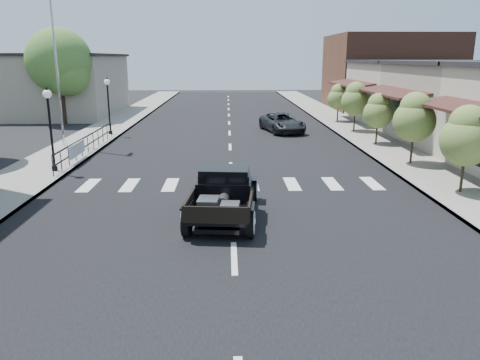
{
  "coord_description": "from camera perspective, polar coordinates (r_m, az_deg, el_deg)",
  "views": [
    {
      "loc": [
        -0.15,
        -13.81,
        4.87
      ],
      "look_at": [
        0.25,
        0.94,
        1.0
      ],
      "focal_mm": 35.0,
      "sensor_mm": 36.0,
      "label": 1
    }
  ],
  "objects": [
    {
      "name": "second_car",
      "position": [
        31.73,
        5.17,
        6.95
      ],
      "size": [
        3.07,
        4.9,
        1.26
      ],
      "primitive_type": "imported",
      "rotation": [
        0.0,
        0.0,
        0.23
      ],
      "color": "black",
      "rests_on": "ground"
    },
    {
      "name": "lamp_post_c",
      "position": [
        30.87,
        -15.72,
        8.69
      ],
      "size": [
        0.36,
        0.36,
        3.57
      ],
      "primitive_type": null,
      "color": "black",
      "rests_on": "sidewalk_left"
    },
    {
      "name": "banner",
      "position": [
        23.35,
        -19.19,
        2.96
      ],
      "size": [
        0.04,
        2.2,
        0.6
      ],
      "primitive_type": null,
      "color": "silver",
      "rests_on": "sidewalk_left"
    },
    {
      "name": "road_markings",
      "position": [
        24.3,
        -1.19,
        3.13
      ],
      "size": [
        12.0,
        60.0,
        0.06
      ],
      "primitive_type": null,
      "color": "silver",
      "rests_on": "ground"
    },
    {
      "name": "small_tree_a",
      "position": [
        18.46,
        25.75,
        3.22
      ],
      "size": [
        1.82,
        1.82,
        3.03
      ],
      "primitive_type": null,
      "color": "olive",
      "rests_on": "sidewalk_right"
    },
    {
      "name": "storefront_far",
      "position": [
        38.97,
        21.64,
        9.82
      ],
      "size": [
        10.0,
        9.0,
        4.5
      ],
      "primitive_type": "cube",
      "color": "#BFB6A2",
      "rests_on": "ground"
    },
    {
      "name": "small_tree_e",
      "position": [
        36.78,
        11.87,
        9.13
      ],
      "size": [
        1.62,
        1.62,
        2.71
      ],
      "primitive_type": null,
      "color": "olive",
      "rests_on": "sidewalk_right"
    },
    {
      "name": "low_building_left",
      "position": [
        44.43,
        -21.48,
        10.64
      ],
      "size": [
        10.0,
        12.0,
        5.0
      ],
      "primitive_type": "cube",
      "color": "#ACA090",
      "rests_on": "ground"
    },
    {
      "name": "railing",
      "position": [
        25.22,
        -18.07,
        4.33
      ],
      "size": [
        0.08,
        10.0,
        1.0
      ],
      "primitive_type": null,
      "color": "black",
      "rests_on": "sidewalk_left"
    },
    {
      "name": "ground",
      "position": [
        14.64,
        -0.9,
        -4.73
      ],
      "size": [
        120.0,
        120.0,
        0.0
      ],
      "primitive_type": "plane",
      "color": "black",
      "rests_on": "ground"
    },
    {
      "name": "road",
      "position": [
        29.22,
        -1.26,
        5.11
      ],
      "size": [
        14.0,
        80.0,
        0.02
      ],
      "primitive_type": "cube",
      "color": "black",
      "rests_on": "ground"
    },
    {
      "name": "small_tree_d",
      "position": [
        32.11,
        13.85,
        8.6
      ],
      "size": [
        1.85,
        1.85,
        3.09
      ],
      "primitive_type": null,
      "color": "olive",
      "rests_on": "sidewalk_right"
    },
    {
      "name": "hotrod_pickup",
      "position": [
        14.47,
        -1.95,
        -1.63
      ],
      "size": [
        2.61,
        4.83,
        1.61
      ],
      "primitive_type": null,
      "rotation": [
        0.0,
        0.0,
        -0.1
      ],
      "color": "black",
      "rests_on": "ground"
    },
    {
      "name": "flagpole",
      "position": [
        27.36,
        -21.68,
        15.19
      ],
      "size": [
        0.12,
        0.12,
        10.87
      ],
      "primitive_type": "cylinder",
      "color": "silver",
      "rests_on": "sidewalk_left"
    },
    {
      "name": "lamp_post_b",
      "position": [
        21.37,
        -22.08,
        5.72
      ],
      "size": [
        0.36,
        0.36,
        3.57
      ],
      "primitive_type": null,
      "color": "black",
      "rests_on": "sidewalk_left"
    },
    {
      "name": "small_tree_b",
      "position": [
        22.72,
        20.39,
        5.8
      ],
      "size": [
        1.88,
        1.88,
        3.13
      ],
      "primitive_type": null,
      "color": "olive",
      "rests_on": "sidewalk_right"
    },
    {
      "name": "big_tree_far",
      "position": [
        37.9,
        -21.04,
        11.69
      ],
      "size": [
        4.78,
        4.78,
        7.02
      ],
      "primitive_type": null,
      "color": "#456E2F",
      "rests_on": "ground"
    },
    {
      "name": "sidewalk_right",
      "position": [
        30.46,
        15.01,
        5.13
      ],
      "size": [
        3.0,
        80.0,
        0.15
      ],
      "primitive_type": "cube",
      "color": "#99978B",
      "rests_on": "ground"
    },
    {
      "name": "far_building_right",
      "position": [
        48.43,
        17.71,
        12.4
      ],
      "size": [
        11.0,
        10.0,
        7.0
      ],
      "primitive_type": "cube",
      "color": "brown",
      "rests_on": "ground"
    },
    {
      "name": "small_tree_c",
      "position": [
        27.56,
        16.42,
        7.1
      ],
      "size": [
        1.63,
        1.63,
        2.72
      ],
      "primitive_type": null,
      "color": "olive",
      "rests_on": "sidewalk_right"
    },
    {
      "name": "sidewalk_left",
      "position": [
        30.38,
        -17.57,
        4.92
      ],
      "size": [
        3.0,
        80.0,
        0.15
      ],
      "primitive_type": "cube",
      "color": "gray",
      "rests_on": "ground"
    }
  ]
}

